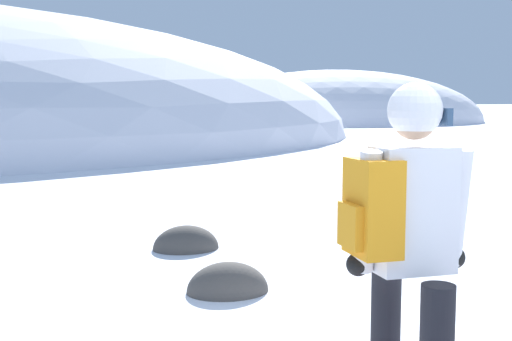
% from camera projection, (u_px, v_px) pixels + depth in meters
% --- Properties ---
extents(ridge_peak_far, '(21.23, 19.11, 7.33)m').
position_uv_depth(ridge_peak_far, '(335.00, 121.00, 48.21)').
color(ridge_peak_far, white).
rests_on(ridge_peak_far, ground).
extents(snowboarder_main, '(0.64, 1.84, 1.71)m').
position_uv_depth(snowboarder_main, '(405.00, 256.00, 3.10)').
color(snowboarder_main, '#D11E5B').
rests_on(snowboarder_main, ground).
extents(rock_dark, '(0.73, 0.62, 0.51)m').
position_uv_depth(rock_dark, '(186.00, 249.00, 7.38)').
color(rock_dark, '#4C4742').
rests_on(rock_dark, ground).
extents(rock_small, '(0.71, 0.60, 0.50)m').
position_uv_depth(rock_small, '(228.00, 291.00, 5.75)').
color(rock_small, '#4C4742').
rests_on(rock_small, ground).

